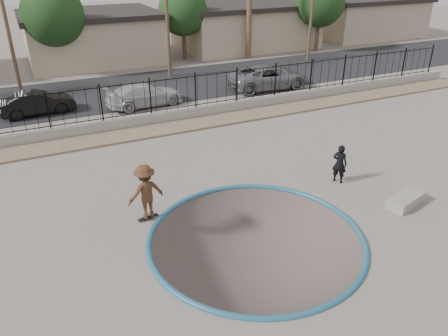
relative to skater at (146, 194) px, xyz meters
The scene contains 23 objects.
ground 10.97m from the skater, 74.93° to the left, with size 120.00×120.00×2.20m, color #70655E.
bowl_pit 3.94m from the skater, 42.88° to the right, with size 6.84×6.84×1.80m, color #4A3E39, non-canonical shape.
coping_ring 3.94m from the skater, 42.88° to the right, with size 7.04×7.04×0.20m, color #255D79.
rock_strip 8.15m from the skater, 69.78° to the left, with size 42.00×1.60×0.11m, color #968262.
retaining_wall 9.16m from the skater, 72.16° to the left, with size 42.00×0.45×0.60m, color gray.
fence 9.15m from the skater, 72.16° to the left, with size 40.00×0.04×1.80m.
street 15.68m from the skater, 79.70° to the left, with size 90.00×8.00×0.04m, color black.
house_center 25.08m from the skater, 83.58° to the left, with size 10.60×8.60×3.90m.
house_east 30.05m from the skater, 55.99° to the left, with size 12.60×8.60×3.90m.
house_east_far 39.62m from the skater, 38.95° to the left, with size 11.60×8.60×3.90m.
utility_pole_left 18.08m from the skater, 100.42° to the left, with size 1.70×0.24×9.00m.
utility_pole_mid 19.10m from the skater, 68.65° to the left, with size 1.70×0.24×9.50m.
utility_pole_right 25.89m from the skater, 42.79° to the left, with size 1.70×0.24×9.00m.
street_tree_left 21.64m from the skater, 90.54° to the left, with size 4.32×4.32×6.36m.
street_tree_mid 24.62m from the skater, 66.37° to the left, with size 3.96×3.96×5.83m.
street_tree_right 30.03m from the skater, 43.10° to the left, with size 4.32×4.32×6.36m.
skater is the anchor object (origin of this frame).
skateboard 0.92m from the skater, 153.43° to the left, with size 0.75×0.32×0.06m.
videographer 7.65m from the skater, ahead, with size 0.58×0.38×1.58m, color black.
concrete_ledge 9.28m from the skater, 19.58° to the right, with size 1.60×0.70×0.40m, color gray.
car_b 13.12m from the skater, 100.94° to the left, with size 1.38×3.95×1.30m, color black.
car_c 12.26m from the skater, 74.30° to the left, with size 1.83×4.49×1.30m, color #BABABC.
car_d 16.62m from the skater, 45.23° to the left, with size 2.47×5.36×1.49m, color gray.
Camera 1 is at (-5.83, -10.95, 8.32)m, focal length 35.00 mm.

